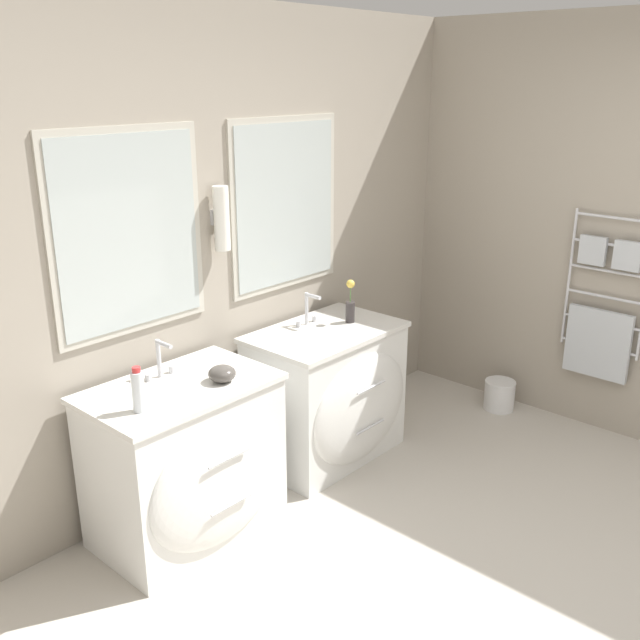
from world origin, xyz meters
name	(u,v)px	position (x,y,z in m)	size (l,w,h in m)	color
wall_back	(215,253)	(0.00, 2.26, 1.31)	(5.58, 0.16, 2.60)	#9E9384
wall_right	(590,231)	(2.02, 1.00, 1.29)	(0.13, 4.34, 2.60)	#9E9384
vanity_left	(189,461)	(-0.55, 1.87, 0.41)	(0.92, 0.64, 0.81)	white
vanity_right	(330,394)	(0.51, 1.87, 0.41)	(0.92, 0.64, 0.81)	white
faucet_left	(160,360)	(-0.55, 2.04, 0.91)	(0.17, 0.12, 0.20)	silver
faucet_right	(308,309)	(0.51, 2.04, 0.91)	(0.17, 0.12, 0.20)	silver
toiletry_bottle	(138,391)	(-0.84, 1.81, 0.91)	(0.06, 0.06, 0.21)	silver
amenity_bowl	(222,374)	(-0.38, 1.78, 0.85)	(0.14, 0.14, 0.08)	#4C4742
flower_vase	(350,305)	(0.72, 1.89, 0.92)	(0.06, 0.06, 0.27)	#332D2D
waste_bin	(499,394)	(1.80, 1.41, 0.11)	(0.21, 0.21, 0.21)	silver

